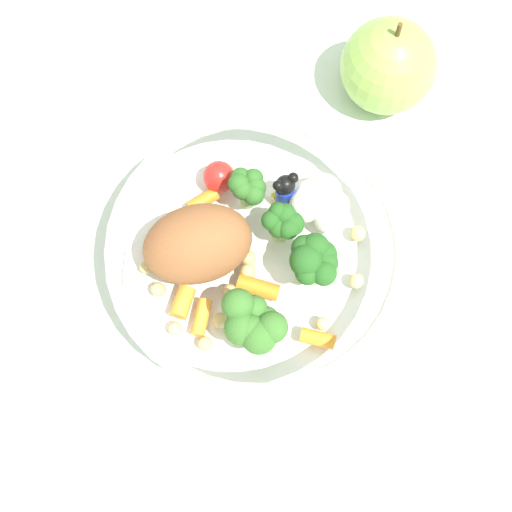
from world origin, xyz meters
name	(u,v)px	position (x,y,z in m)	size (l,w,h in m)	color
ground_plane	(258,294)	(0.00, 0.00, 0.00)	(2.40, 2.40, 0.00)	silver
food_container	(253,252)	(-0.02, -0.01, 0.03)	(0.21, 0.21, 0.07)	white
loose_apple	(390,67)	(-0.20, 0.00, 0.04)	(0.07, 0.07, 0.09)	#8CB74C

